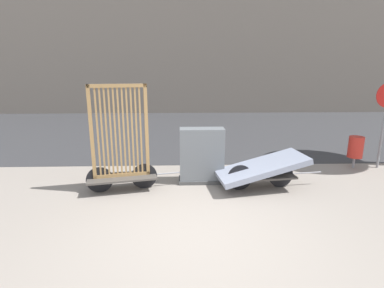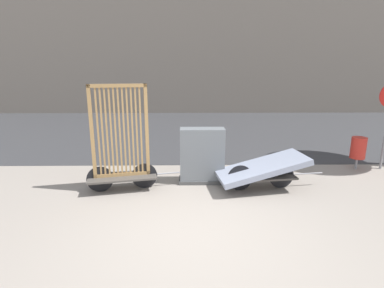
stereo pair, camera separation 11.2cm
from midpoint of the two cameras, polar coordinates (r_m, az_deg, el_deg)
name	(u,v)px [view 1 (the left image)]	position (r m, az deg, el deg)	size (l,w,h in m)	color
ground_plane	(196,237)	(4.86, 0.10, -17.30)	(60.00, 60.00, 0.00)	gray
road_strip	(187,129)	(12.94, -1.23, 2.82)	(56.00, 9.95, 0.01)	#38383A
bike_cart_with_bedframe	(121,153)	(6.43, -13.83, -1.70)	(2.15, 0.88, 2.25)	#4C4742
bike_cart_with_mattress	(261,169)	(6.61, 12.56, -4.67)	(2.39, 1.15, 0.76)	#4C4742
utility_cabinet	(202,157)	(6.79, 1.41, -2.57)	(1.05, 0.45, 1.26)	#4C4C4C
trash_bin	(356,147)	(8.83, 28.41, -0.54)	(0.37, 0.37, 0.84)	gray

